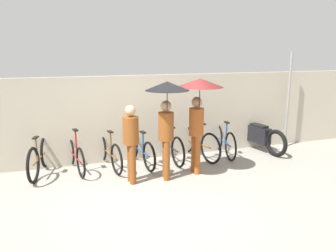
% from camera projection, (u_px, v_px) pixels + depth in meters
% --- Properties ---
extents(ground_plane, '(30.00, 30.00, 0.00)m').
position_uv_depth(ground_plane, '(162.00, 193.00, 6.24)').
color(ground_plane, gray).
extents(back_wall, '(13.56, 0.12, 2.09)m').
position_uv_depth(back_wall, '(135.00, 118.00, 8.04)').
color(back_wall, '#B2A893').
rests_on(back_wall, ground).
extents(parked_bicycle_0, '(0.55, 1.69, 1.00)m').
position_uv_depth(parked_bicycle_0, '(40.00, 157.00, 7.14)').
color(parked_bicycle_0, black).
rests_on(parked_bicycle_0, ground).
extents(parked_bicycle_1, '(0.47, 1.63, 1.04)m').
position_uv_depth(parked_bicycle_1, '(75.00, 155.00, 7.37)').
color(parked_bicycle_1, black).
rests_on(parked_bicycle_1, ground).
extents(parked_bicycle_2, '(0.50, 1.78, 0.99)m').
position_uv_depth(parked_bicycle_2, '(108.00, 152.00, 7.59)').
color(parked_bicycle_2, black).
rests_on(parked_bicycle_2, ground).
extents(parked_bicycle_3, '(0.45, 1.76, 1.10)m').
position_uv_depth(parked_bicycle_3, '(140.00, 149.00, 7.78)').
color(parked_bicycle_3, black).
rests_on(parked_bicycle_3, ground).
extents(parked_bicycle_4, '(0.44, 1.78, 1.03)m').
position_uv_depth(parked_bicycle_4, '(169.00, 145.00, 8.05)').
color(parked_bicycle_4, black).
rests_on(parked_bicycle_4, ground).
extents(parked_bicycle_5, '(0.58, 1.78, 0.99)m').
position_uv_depth(parked_bicycle_5, '(197.00, 143.00, 8.26)').
color(parked_bicycle_5, black).
rests_on(parked_bicycle_5, ground).
extents(parked_bicycle_6, '(0.44, 1.69, 1.00)m').
position_uv_depth(parked_bicycle_6, '(224.00, 141.00, 8.50)').
color(parked_bicycle_6, black).
rests_on(parked_bicycle_6, ground).
extents(pedestrian_leading, '(0.32, 0.32, 1.62)m').
position_uv_depth(pedestrian_leading, '(131.00, 138.00, 6.57)').
color(pedestrian_leading, brown).
rests_on(pedestrian_leading, ground).
extents(pedestrian_center, '(0.88, 0.88, 2.08)m').
position_uv_depth(pedestrian_center, '(167.00, 106.00, 6.55)').
color(pedestrian_center, brown).
rests_on(pedestrian_center, ground).
extents(pedestrian_trailing, '(0.98, 0.98, 2.10)m').
position_uv_depth(pedestrian_trailing, '(199.00, 101.00, 6.88)').
color(pedestrian_trailing, '#9E4C1E').
rests_on(pedestrian_trailing, ground).
extents(motorcycle, '(0.63, 1.97, 0.92)m').
position_uv_depth(motorcycle, '(258.00, 136.00, 8.90)').
color(motorcycle, black).
rests_on(motorcycle, ground).
extents(awning_pole, '(0.07, 0.07, 2.64)m').
position_uv_depth(awning_pole, '(288.00, 101.00, 8.99)').
color(awning_pole, gray).
rests_on(awning_pole, ground).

